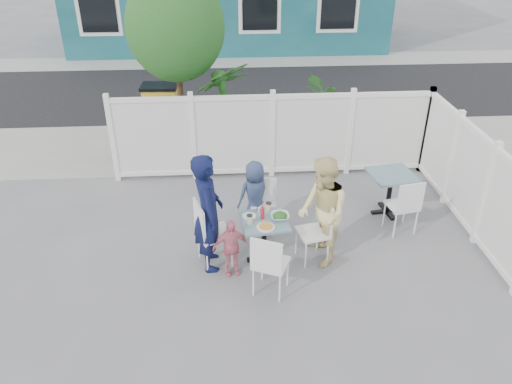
{
  "coord_description": "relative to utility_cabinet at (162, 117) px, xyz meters",
  "views": [
    {
      "loc": [
        -0.76,
        -6.05,
        4.47
      ],
      "look_at": [
        -0.35,
        0.18,
        0.9
      ],
      "focal_mm": 35.0,
      "sensor_mm": 36.0,
      "label": 1
    }
  ],
  "objects": [
    {
      "name": "tree",
      "position": [
        0.48,
        -0.7,
        1.96
      ],
      "size": [
        1.8,
        1.62,
        3.59
      ],
      "color": "#382316",
      "rests_on": "ground"
    },
    {
      "name": "salt_shaker",
      "position": [
        1.76,
        -3.99,
        0.08
      ],
      "size": [
        0.03,
        0.03,
        0.07
      ],
      "primitive_type": "cylinder",
      "color": "white",
      "rests_on": "main_table"
    },
    {
      "name": "salad_bowl",
      "position": [
        2.05,
        -4.19,
        0.08
      ],
      "size": [
        0.26,
        0.26,
        0.06
      ],
      "primitive_type": "imported",
      "color": "white",
      "rests_on": "main_table"
    },
    {
      "name": "chair_spare",
      "position": [
        4.03,
        -3.69,
        -0.08
      ],
      "size": [
        0.5,
        0.49,
        0.94
      ],
      "rotation": [
        0.0,
        0.0,
        0.2
      ],
      "color": "white",
      "rests_on": "ground"
    },
    {
      "name": "pepper_shaker",
      "position": [
        1.75,
        -3.95,
        0.08
      ],
      "size": [
        0.03,
        0.03,
        0.06
      ],
      "primitive_type": "cylinder",
      "color": "black",
      "rests_on": "main_table"
    },
    {
      "name": "toddler",
      "position": [
        1.34,
        -4.5,
        -0.2
      ],
      "size": [
        0.54,
        0.3,
        0.86
      ],
      "primitive_type": "imported",
      "rotation": [
        0.0,
        0.0,
        0.18
      ],
      "color": "pink",
      "rests_on": "ground"
    },
    {
      "name": "woman",
      "position": [
        2.63,
        -4.28,
        0.18
      ],
      "size": [
        0.71,
        0.86,
        1.61
      ],
      "primitive_type": "imported",
      "rotation": [
        0.0,
        0.0,
        -1.44
      ],
      "color": "yellow",
      "rests_on": "ground"
    },
    {
      "name": "fence_back",
      "position": [
        2.18,
        -1.6,
        0.16
      ],
      "size": [
        5.86,
        0.08,
        1.6
      ],
      "color": "white",
      "rests_on": "ground"
    },
    {
      "name": "street",
      "position": [
        2.08,
        3.5,
        -0.63
      ],
      "size": [
        24.0,
        5.0,
        0.01
      ],
      "primitive_type": "cube",
      "color": "black",
      "rests_on": "ground"
    },
    {
      "name": "chair_near",
      "position": [
        1.82,
        -4.98,
        -0.09
      ],
      "size": [
        0.55,
        0.55,
        0.93
      ],
      "rotation": [
        0.0,
        0.0,
        -0.42
      ],
      "color": "white",
      "rests_on": "ground"
    },
    {
      "name": "spare_table",
      "position": [
        4.0,
        -3.07,
        -0.07
      ],
      "size": [
        0.78,
        0.78,
        0.73
      ],
      "rotation": [
        0.0,
        0.0,
        0.14
      ],
      "color": "#456678",
      "rests_on": "ground"
    },
    {
      "name": "near_sidewalk",
      "position": [
        2.08,
        -0.2,
        -0.62
      ],
      "size": [
        24.0,
        2.6,
        0.01
      ],
      "primitive_type": "cube",
      "color": "gray",
      "rests_on": "ground"
    },
    {
      "name": "boy",
      "position": [
        1.75,
        -3.35,
        -0.06
      ],
      "size": [
        0.65,
        0.53,
        1.14
      ],
      "primitive_type": "imported",
      "rotation": [
        0.0,
        0.0,
        3.49
      ],
      "color": "navy",
      "rests_on": "ground"
    },
    {
      "name": "potted_shrub_b",
      "position": [
        3.56,
        -1.0,
        0.2
      ],
      "size": [
        1.76,
        1.87,
        1.66
      ],
      "primitive_type": "imported",
      "rotation": [
        0.0,
        0.0,
        4.33
      ],
      "color": "#1A501C",
      "rests_on": "ground"
    },
    {
      "name": "utility_cabinet",
      "position": [
        0.0,
        0.0,
        0.0
      ],
      "size": [
        0.7,
        0.51,
        1.26
      ],
      "primitive_type": "cube",
      "rotation": [
        0.0,
        0.0,
        -0.05
      ],
      "color": "gold",
      "rests_on": "ground"
    },
    {
      "name": "chair_right",
      "position": [
        2.59,
        -4.23,
        -0.09
      ],
      "size": [
        0.5,
        0.51,
        0.93
      ],
      "rotation": [
        0.0,
        0.0,
        1.82
      ],
      "color": "white",
      "rests_on": "ground"
    },
    {
      "name": "fence_right",
      "position": [
        5.08,
        -3.4,
        0.16
      ],
      "size": [
        0.08,
        3.66,
        1.6
      ],
      "rotation": [
        0.0,
        0.0,
        1.57
      ],
      "color": "white",
      "rests_on": "ground"
    },
    {
      "name": "main_table",
      "position": [
        1.82,
        -4.22,
        -0.11
      ],
      "size": [
        0.71,
        0.71,
        0.67
      ],
      "rotation": [
        0.0,
        0.0,
        0.12
      ],
      "color": "#456678",
      "rests_on": "ground"
    },
    {
      "name": "coffee_cup_a",
      "position": [
        1.62,
        -4.28,
        0.11
      ],
      "size": [
        0.08,
        0.08,
        0.12
      ],
      "primitive_type": "cylinder",
      "color": "beige",
      "rests_on": "main_table"
    },
    {
      "name": "ketchup_bottle",
      "position": [
        1.8,
        -4.17,
        0.13
      ],
      "size": [
        0.05,
        0.05,
        0.17
      ],
      "primitive_type": "cylinder",
      "color": "red",
      "rests_on": "main_table"
    },
    {
      "name": "man",
      "position": [
        1.05,
        -4.28,
        0.24
      ],
      "size": [
        0.48,
        0.67,
        1.74
      ],
      "primitive_type": "imported",
      "rotation": [
        0.0,
        0.0,
        1.68
      ],
      "color": "#0D1339",
      "rests_on": "ground"
    },
    {
      "name": "coffee_cup_b",
      "position": [
        1.91,
        -3.97,
        0.11
      ],
      "size": [
        0.08,
        0.08,
        0.12
      ],
      "primitive_type": "cylinder",
      "color": "beige",
      "rests_on": "main_table"
    },
    {
      "name": "chair_left",
      "position": [
        1.04,
        -4.26,
        -0.04
      ],
      "size": [
        0.56,
        0.57,
        1.0
      ],
      "rotation": [
        0.0,
        0.0,
        -1.25
      ],
      "color": "white",
      "rests_on": "ground"
    },
    {
      "name": "plate_main",
      "position": [
        1.83,
        -4.4,
        0.05
      ],
      "size": [
        0.25,
        0.25,
        0.02
      ],
      "primitive_type": "cylinder",
      "color": "white",
      "rests_on": "main_table"
    },
    {
      "name": "chair_back",
      "position": [
        1.88,
        -3.41,
        -0.13
      ],
      "size": [
        0.43,
        0.42,
        0.86
      ],
      "rotation": [
        0.0,
        0.0,
        3.01
      ],
      "color": "white",
      "rests_on": "ground"
    },
    {
      "name": "plate_side",
      "position": [
        1.62,
        -4.11,
        0.05
      ],
      "size": [
        0.2,
        0.2,
        0.01
      ],
      "primitive_type": "cylinder",
      "color": "white",
      "rests_on": "main_table"
    },
    {
      "name": "potted_shrub_a",
      "position": [
        1.34,
        -0.9,
        0.37
      ],
      "size": [
        1.58,
        1.58,
        2.0
      ],
      "primitive_type": "imported",
      "rotation": [
        0.0,
        0.0,
        3.97
      ],
      "color": "#1A501C",
      "rests_on": "ground"
    },
    {
      "name": "far_sidewalk",
      "position": [
        2.08,
        6.6,
        -0.62
      ],
      "size": [
        24.0,
        1.6,
        0.01
      ],
      "primitive_type": "cube",
      "color": "gray",
      "rests_on": "ground"
    },
    {
      "name": "ground",
      "position": [
        2.08,
        -4.0,
        -0.63
      ],
      "size": [
        80.0,
        80.0,
        0.0
      ],
      "primitive_type": "plane",
      "color": "slate"
    }
  ]
}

